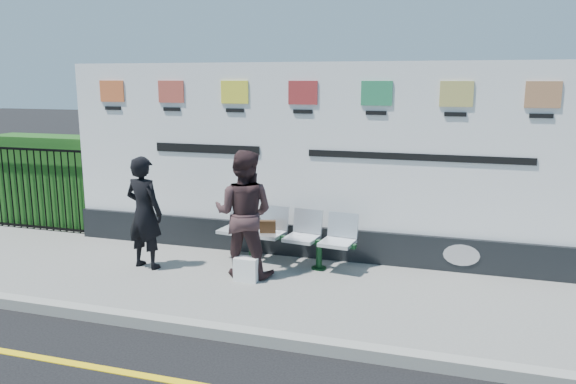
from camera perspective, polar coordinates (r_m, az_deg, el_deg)
The scene contains 12 objects.
ground at distance 5.96m, azimuth -13.96°, elevation -17.78°, with size 80.00×80.00×0.00m, color black.
pavement at distance 7.97m, azimuth -4.60°, elevation -9.29°, with size 14.00×3.00×0.12m, color slate.
kerb at distance 6.71m, azimuth -9.48°, elevation -13.47°, with size 14.00×0.18×0.14m, color gray.
yellow_line at distance 5.96m, azimuth -13.96°, elevation -17.75°, with size 14.00×0.10×0.01m, color yellow.
billboard at distance 8.70m, azimuth 1.62°, elevation 1.81°, with size 8.00×0.30×3.00m.
hedge at distance 11.57m, azimuth -22.73°, elevation 1.08°, with size 2.35×0.70×1.70m, color #1C4E17.
railing at distance 11.25m, azimuth -24.15°, elevation 0.28°, with size 2.05×0.06×1.54m, color black, non-canonical shape.
bench at distance 8.51m, azimuth -0.35°, elevation -5.83°, with size 2.13×0.56×0.46m, color silver, non-canonical shape.
woman_left at distance 8.47m, azimuth -14.40°, elevation -2.04°, with size 0.61×0.40×1.67m, color black.
woman_right at distance 7.90m, azimuth -4.50°, elevation -2.20°, with size 0.87×0.68×1.80m, color #352324.
handbag_brown at distance 8.54m, azimuth -2.07°, elevation -3.53°, with size 0.24×0.10×0.19m, color #311D0D.
carrier_bag_white at distance 7.87m, azimuth -4.22°, elevation -7.82°, with size 0.33×0.20×0.33m, color white.
Camera 1 is at (2.80, -4.41, 2.88)m, focal length 35.00 mm.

